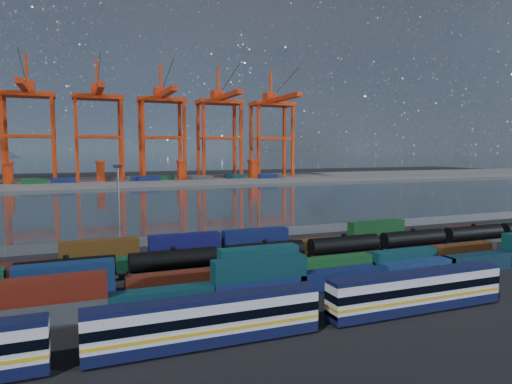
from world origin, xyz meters
name	(u,v)px	position (x,y,z in m)	size (l,w,h in m)	color
ground	(322,268)	(0.00, 0.00, 0.00)	(700.00, 700.00, 0.00)	black
harbor_water	(183,201)	(0.00, 105.00, 0.01)	(700.00, 700.00, 0.00)	#273339
far_quay	(145,181)	(0.00, 210.00, 1.00)	(700.00, 70.00, 2.00)	#514F4C
distant_mountains	(105,91)	(63.02, 1600.00, 220.29)	(2470.00, 1100.00, 520.00)	#1E2630
passenger_train	(207,321)	(-25.86, -22.18, 2.51)	(75.62, 2.92, 5.00)	silver
container_row_south	(373,270)	(2.26, -10.66, 2.10)	(140.15, 2.56, 5.47)	#424547
container_row_mid	(349,260)	(2.92, -3.45, 1.87)	(141.37, 2.45, 5.22)	#373A3B
container_row_north	(259,246)	(-7.01, 10.62, 2.11)	(127.59, 2.45, 5.22)	navy
tanker_string	(344,245)	(7.31, 5.06, 2.17)	(107.09, 3.03, 4.33)	black
waterfront_fence	(259,233)	(0.00, 28.00, 1.00)	(160.12, 0.12, 2.20)	#595B5E
yard_light_mast	(119,203)	(-30.00, 26.00, 9.30)	(1.60, 0.40, 16.60)	slate
gantry_cranes	(131,108)	(-7.50, 203.15, 42.68)	(201.78, 51.42, 69.63)	red
quay_containers	(128,179)	(-11.00, 195.46, 3.30)	(172.58, 10.99, 2.60)	navy
straddle_carriers	(142,170)	(-2.50, 200.00, 7.82)	(140.00, 7.00, 11.10)	red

